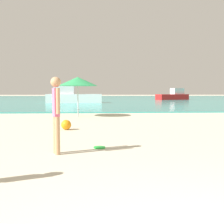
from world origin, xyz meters
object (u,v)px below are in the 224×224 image
boat_near (72,96)px  beach_umbrella (78,81)px  beach_ball (66,125)px  frisbee (99,147)px  boat_far (173,96)px  person_standing (56,110)px

boat_near → beach_umbrella: boat_near is taller
boat_near → beach_ball: boat_near is taller
frisbee → beach_umbrella: bearing=97.2°
beach_ball → beach_umbrella: bearing=89.1°
boat_near → boat_far: 17.12m
person_standing → boat_far: (11.91, 34.02, -0.25)m
beach_ball → beach_umbrella: size_ratio=0.17×
boat_near → beach_umbrella: size_ratio=2.89×
boat_far → beach_ball: size_ratio=15.48×
boat_near → beach_ball: 20.20m
boat_far → beach_umbrella: 28.36m
person_standing → beach_umbrella: (-0.12, 8.35, 0.87)m
person_standing → beach_ball: (-0.19, 3.54, -0.71)m
beach_umbrella → frisbee: bearing=-82.8°
beach_umbrella → boat_far: bearing=64.9°
frisbee → beach_umbrella: beach_umbrella is taller
person_standing → boat_far: size_ratio=0.30×
person_standing → frisbee: person_standing is taller
person_standing → boat_far: bearing=136.6°
beach_ball → beach_umbrella: beach_umbrella is taller
frisbee → beach_umbrella: (-0.98, 7.81, 1.74)m
boat_far → boat_near: bearing=14.0°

